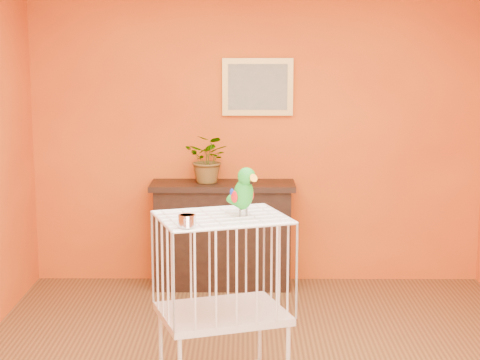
{
  "coord_description": "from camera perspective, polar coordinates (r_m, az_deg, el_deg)",
  "views": [
    {
      "loc": [
        -0.1,
        -4.82,
        2.14
      ],
      "look_at": [
        -0.14,
        -0.22,
        1.34
      ],
      "focal_mm": 60.0,
      "sensor_mm": 36.0,
      "label": 1
    }
  ],
  "objects": [
    {
      "name": "console_cabinet",
      "position": [
        7.06,
        -1.24,
        -3.92
      ],
      "size": [
        1.25,
        0.45,
        0.93
      ],
      "color": "black",
      "rests_on": "ground"
    },
    {
      "name": "parrot",
      "position": [
        4.71,
        0.25,
        -0.78
      ],
      "size": [
        0.2,
        0.25,
        0.3
      ],
      "rotation": [
        0.0,
        0.0,
        0.6
      ],
      "color": "#59544C",
      "rests_on": "birdcage"
    },
    {
      "name": "potted_plant",
      "position": [
        6.9,
        -2.23,
        1.08
      ],
      "size": [
        0.51,
        0.53,
        0.33
      ],
      "primitive_type": "imported",
      "rotation": [
        0.0,
        0.0,
        -0.37
      ],
      "color": "#26722D",
      "rests_on": "console_cabinet"
    },
    {
      "name": "framed_picture",
      "position": [
        7.05,
        1.27,
        6.63
      ],
      "size": [
        0.62,
        0.04,
        0.5
      ],
      "color": "gold",
      "rests_on": "room_shell"
    },
    {
      "name": "feed_cup",
      "position": [
        4.44,
        -3.79,
        -2.91
      ],
      "size": [
        0.1,
        0.1,
        0.07
      ],
      "primitive_type": "cylinder",
      "color": "silver",
      "rests_on": "birdcage"
    },
    {
      "name": "room_shell",
      "position": [
        4.85,
        1.64,
        3.23
      ],
      "size": [
        4.5,
        4.5,
        4.5
      ],
      "color": "orange",
      "rests_on": "ground"
    },
    {
      "name": "birdcage",
      "position": [
        4.86,
        -1.26,
        -8.84
      ],
      "size": [
        0.87,
        0.76,
        1.12
      ],
      "rotation": [
        0.0,
        0.0,
        0.32
      ],
      "color": "silver",
      "rests_on": "ground"
    }
  ]
}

